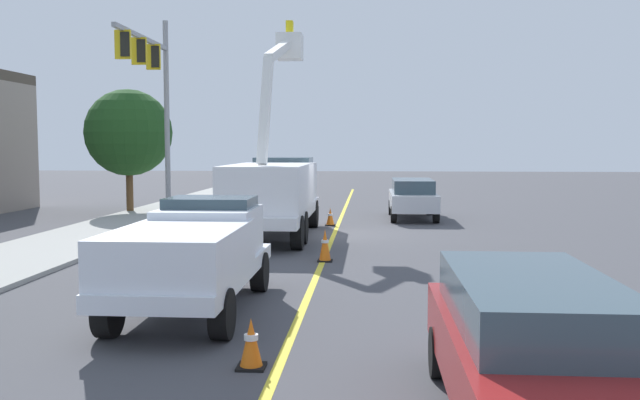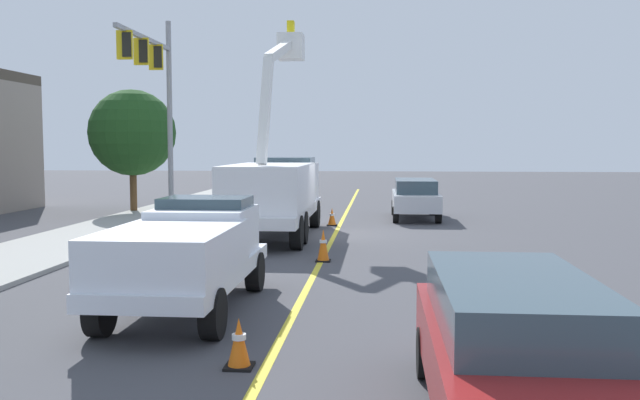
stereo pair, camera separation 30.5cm
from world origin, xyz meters
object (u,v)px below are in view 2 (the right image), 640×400
utility_bucket_truck (275,189)px  traffic_cone_leading (239,343)px  passing_minivan (415,196)px  trailing_sedan (515,342)px  traffic_cone_mid_front (323,245)px  service_pickup_truck (187,253)px  traffic_cone_mid_rear (332,217)px  traffic_signal_mast (156,82)px

utility_bucket_truck → traffic_cone_leading: 14.06m
passing_minivan → trailing_sedan: same height
passing_minivan → traffic_cone_mid_front: (-11.13, 3.10, -0.54)m
utility_bucket_truck → service_pickup_truck: (-10.74, 0.08, -0.51)m
utility_bucket_truck → traffic_cone_mid_rear: size_ratio=11.86×
utility_bucket_truck → passing_minivan: utility_bucket_truck is taller
service_pickup_truck → passing_minivan: size_ratio=1.17×
utility_bucket_truck → traffic_cone_mid_rear: utility_bucket_truck is taller
service_pickup_truck → passing_minivan: bearing=-17.2°
traffic_signal_mast → trailing_sedan: bearing=-151.8°
traffic_cone_mid_front → traffic_cone_mid_rear: traffic_cone_mid_front is taller
utility_bucket_truck → traffic_cone_leading: utility_bucket_truck is taller
trailing_sedan → traffic_cone_leading: trailing_sedan is taller
service_pickup_truck → traffic_signal_mast: 15.76m
traffic_cone_mid_front → traffic_cone_mid_rear: bearing=2.1°
service_pickup_truck → traffic_cone_mid_rear: bearing=-7.4°
traffic_cone_leading → trailing_sedan: bearing=-117.3°
service_pickup_truck → traffic_cone_mid_front: 6.17m
service_pickup_truck → trailing_sedan: service_pickup_truck is taller
trailing_sedan → passing_minivan: bearing=-0.4°
traffic_signal_mast → traffic_cone_mid_rear: bearing=-90.8°
passing_minivan → trailing_sedan: 21.84m
utility_bucket_truck → traffic_cone_mid_rear: (3.34, -1.75, -1.29)m
passing_minivan → trailing_sedan: size_ratio=1.00×
traffic_cone_leading → traffic_signal_mast: bearing=21.5°
utility_bucket_truck → traffic_cone_mid_front: utility_bucket_truck is taller
service_pickup_truck → traffic_cone_leading: size_ratio=7.83×
passing_minivan → service_pickup_truck: bearing=162.8°
traffic_cone_mid_rear → traffic_cone_leading: bearing=179.3°
trailing_sedan → traffic_signal_mast: bearing=28.2°
passing_minivan → traffic_signal_mast: (-2.70, 10.42, 4.67)m
utility_bucket_truck → service_pickup_truck: size_ratio=1.46×
passing_minivan → traffic_cone_leading: bearing=169.8°
utility_bucket_truck → traffic_signal_mast: (3.44, 5.27, 4.01)m
passing_minivan → traffic_signal_mast: 11.73m
traffic_cone_leading → traffic_cone_mid_front: (8.93, -0.50, 0.08)m
utility_bucket_truck → trailing_sedan: bearing=-162.3°
service_pickup_truck → traffic_cone_leading: service_pickup_truck is taller
trailing_sedan → service_pickup_truck: bearing=45.7°
utility_bucket_truck → service_pickup_truck: bearing=179.6°
traffic_cone_leading → traffic_signal_mast: size_ratio=0.09×
utility_bucket_truck → trailing_sedan: size_ratio=1.71×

